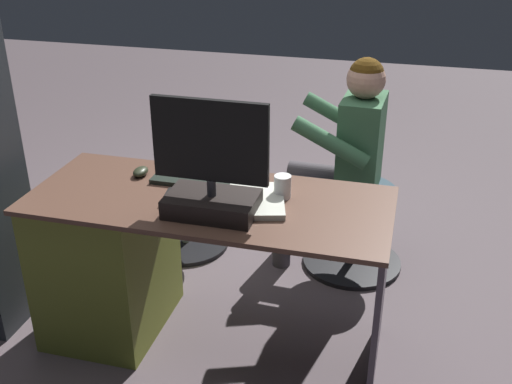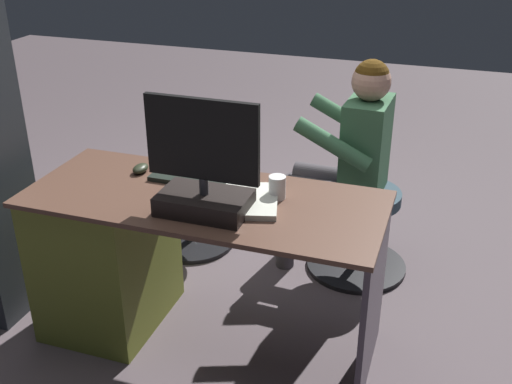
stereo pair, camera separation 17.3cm
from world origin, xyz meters
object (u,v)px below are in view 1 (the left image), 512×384
(keyboard, at_px, (201,181))
(teddy_bear, at_px, (181,144))
(visitor_chair, at_px, (355,223))
(cup, at_px, (283,187))
(monitor, at_px, (211,180))
(desk, at_px, (126,256))
(computer_mouse, at_px, (141,172))
(person, at_px, (343,148))
(tv_remote, at_px, (170,197))
(office_chair_teddy, at_px, (184,202))

(keyboard, relative_size, teddy_bear, 1.14)
(keyboard, bearing_deg, visitor_chair, -132.61)
(cup, xyz_separation_m, visitor_chair, (-0.25, -0.72, -0.52))
(monitor, bearing_deg, cup, -139.23)
(desk, xyz_separation_m, keyboard, (-0.32, -0.13, 0.35))
(keyboard, bearing_deg, monitor, 118.65)
(computer_mouse, distance_m, person, 1.05)
(computer_mouse, relative_size, tv_remote, 0.64)
(cup, height_order, person, person)
(cup, xyz_separation_m, office_chair_teddy, (0.71, -0.67, -0.49))
(tv_remote, relative_size, person, 0.13)
(computer_mouse, relative_size, person, 0.08)
(computer_mouse, relative_size, cup, 1.00)
(cup, relative_size, teddy_bear, 0.26)
(monitor, relative_size, cup, 4.78)
(cup, distance_m, visitor_chair, 0.92)
(cup, bearing_deg, computer_mouse, -4.55)
(office_chair_teddy, xyz_separation_m, person, (-0.87, -0.04, 0.40))
(tv_remote, xyz_separation_m, office_chair_teddy, (0.27, -0.81, -0.45))
(computer_mouse, bearing_deg, desk, 74.78)
(office_chair_teddy, bearing_deg, teddy_bear, -90.00)
(teddy_bear, distance_m, person, 0.87)
(visitor_chair, bearing_deg, desk, 40.61)
(cup, bearing_deg, desk, 7.23)
(teddy_bear, bearing_deg, office_chair_teddy, 90.00)
(monitor, height_order, cup, monitor)
(visitor_chair, bearing_deg, person, 2.63)
(computer_mouse, xyz_separation_m, tv_remote, (-0.21, 0.19, -0.01))
(person, bearing_deg, desk, 43.27)
(monitor, relative_size, person, 0.40)
(office_chair_teddy, height_order, teddy_bear, teddy_bear)
(computer_mouse, xyz_separation_m, person, (-0.81, -0.66, -0.06))
(keyboard, height_order, person, person)
(desk, distance_m, computer_mouse, 0.39)
(computer_mouse, height_order, visitor_chair, computer_mouse)
(tv_remote, bearing_deg, desk, -18.12)
(keyboard, xyz_separation_m, office_chair_teddy, (0.34, -0.63, -0.45))
(office_chair_teddy, distance_m, teddy_bear, 0.34)
(office_chair_teddy, bearing_deg, computer_mouse, 95.35)
(teddy_bear, height_order, visitor_chair, teddy_bear)
(monitor, bearing_deg, visitor_chair, -117.63)
(teddy_bear, xyz_separation_m, visitor_chair, (-0.96, -0.03, -0.37))
(cup, distance_m, tv_remote, 0.46)
(keyboard, relative_size, cup, 4.36)
(desk, height_order, visitor_chair, desk)
(keyboard, bearing_deg, tv_remote, 68.84)
(keyboard, relative_size, tv_remote, 2.80)
(desk, relative_size, office_chair_teddy, 3.04)
(computer_mouse, bearing_deg, monitor, 148.70)
(tv_remote, height_order, office_chair_teddy, tv_remote)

